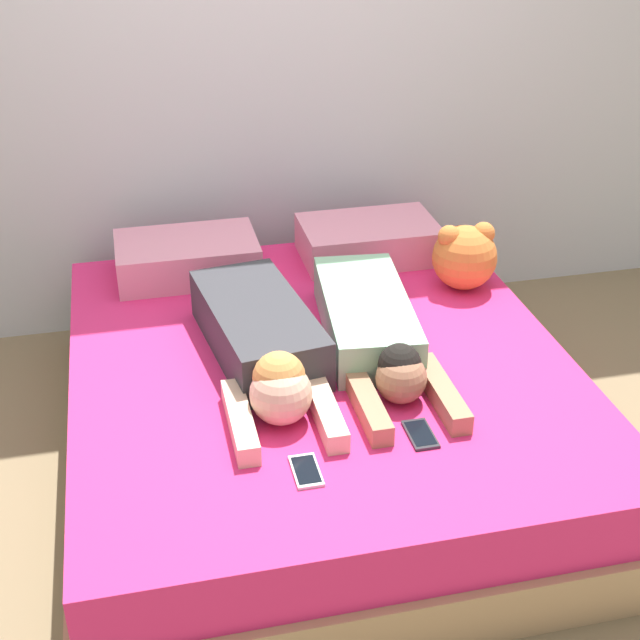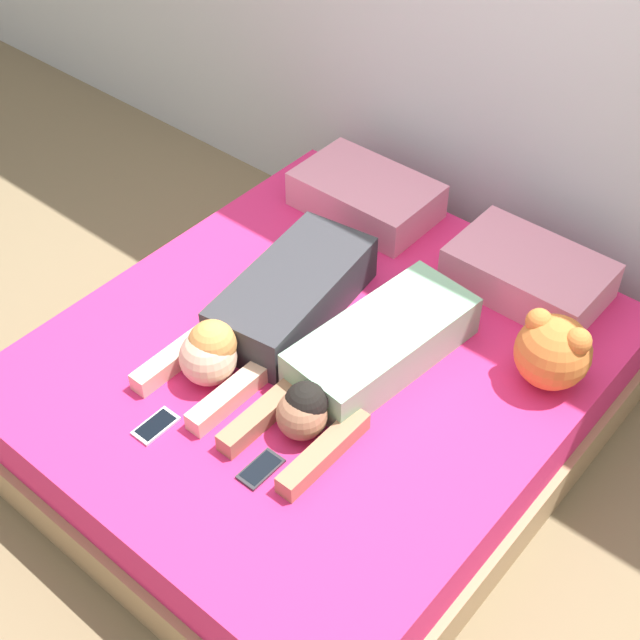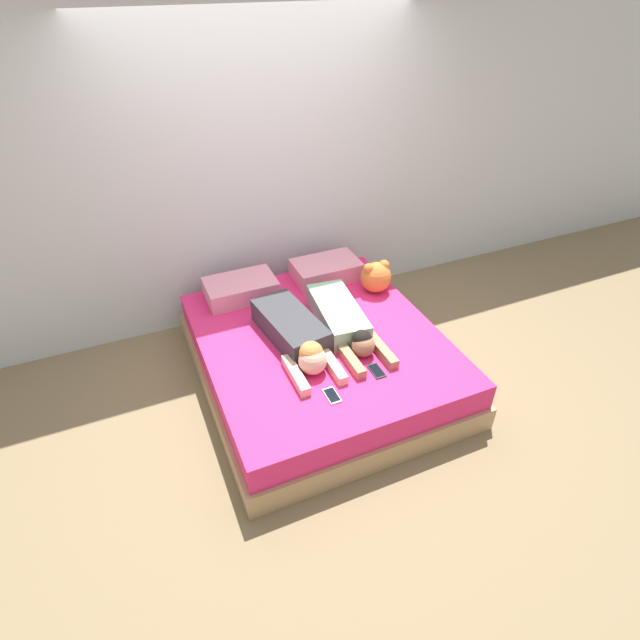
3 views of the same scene
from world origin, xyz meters
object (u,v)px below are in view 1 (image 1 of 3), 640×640
(pillow_head_right, at_px, (368,240))
(person_right, at_px, (374,331))
(pillow_head_left, at_px, (187,257))
(cell_phone_right, at_px, (420,434))
(person_left, at_px, (264,345))
(cell_phone_left, at_px, (306,471))
(plush_toy, at_px, (465,256))
(bed, at_px, (320,404))

(pillow_head_right, bearing_deg, person_right, -104.27)
(pillow_head_left, height_order, cell_phone_right, pillow_head_left)
(person_left, distance_m, cell_phone_left, 0.60)
(pillow_head_left, xyz_separation_m, person_right, (0.59, -0.77, 0.00))
(person_right, bearing_deg, plush_toy, 39.31)
(pillow_head_left, height_order, plush_toy, plush_toy)
(pillow_head_right, bearing_deg, pillow_head_left, 180.00)
(plush_toy, bearing_deg, cell_phone_right, -117.94)
(pillow_head_left, bearing_deg, person_right, -52.56)
(bed, relative_size, plush_toy, 7.32)
(person_left, bearing_deg, cell_phone_left, -87.95)
(person_right, height_order, cell_phone_left, person_right)
(pillow_head_right, height_order, person_left, person_left)
(person_right, relative_size, cell_phone_right, 6.83)
(bed, distance_m, cell_phone_left, 0.69)
(cell_phone_right, distance_m, plush_toy, 1.06)
(pillow_head_right, bearing_deg, cell_phone_left, -112.62)
(cell_phone_right, bearing_deg, person_left, 129.47)
(person_right, bearing_deg, cell_phone_right, -89.73)
(pillow_head_right, height_order, person_right, person_right)
(pillow_head_left, xyz_separation_m, cell_phone_left, (0.21, -1.39, -0.07))
(bed, xyz_separation_m, cell_phone_left, (-0.19, -0.62, 0.21))
(person_left, height_order, cell_phone_right, person_left)
(pillow_head_left, relative_size, cell_phone_left, 3.83)
(cell_phone_right, bearing_deg, bed, 110.73)
(plush_toy, bearing_deg, bed, -149.87)
(pillow_head_right, relative_size, cell_phone_left, 3.83)
(pillow_head_left, xyz_separation_m, cell_phone_right, (0.59, -1.30, -0.07))
(bed, height_order, person_right, person_right)
(person_right, relative_size, cell_phone_left, 6.83)
(cell_phone_left, height_order, cell_phone_right, same)
(person_right, distance_m, plush_toy, 0.64)
(pillow_head_right, relative_size, cell_phone_right, 3.83)
(cell_phone_left, bearing_deg, person_left, 92.05)
(pillow_head_right, bearing_deg, bed, -117.14)
(pillow_head_left, relative_size, plush_toy, 2.10)
(plush_toy, bearing_deg, person_left, -154.13)
(person_right, xyz_separation_m, cell_phone_left, (-0.38, -0.62, -0.08))
(pillow_head_right, xyz_separation_m, person_right, (-0.20, -0.77, 0.00))
(bed, distance_m, plush_toy, 0.88)
(cell_phone_left, bearing_deg, pillow_head_right, 67.38)
(pillow_head_left, xyz_separation_m, person_left, (0.19, -0.80, 0.02))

